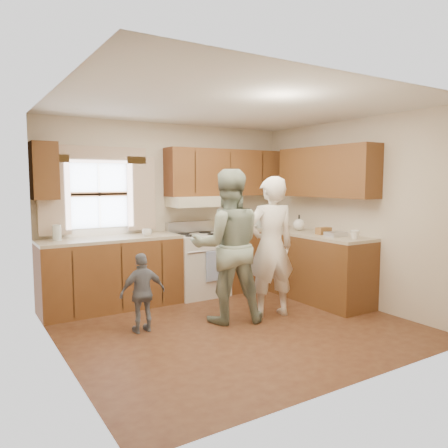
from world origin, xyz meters
TOP-DOWN VIEW (x-y plane):
  - room at (0.00, 0.00)m, footprint 3.80×3.80m
  - kitchen_fixtures at (0.62, 1.08)m, footprint 3.80×2.25m
  - stove at (0.30, 1.44)m, footprint 0.76×0.67m
  - woman_left at (0.59, 0.10)m, footprint 0.71×0.54m
  - woman_right at (0.03, 0.20)m, footprint 1.07×0.96m
  - child at (-0.98, 0.38)m, footprint 0.52×0.22m

SIDE VIEW (x-z plane):
  - child at x=-0.98m, z-range 0.00..0.89m
  - stove at x=0.30m, z-range -0.07..1.00m
  - kitchen_fixtures at x=0.62m, z-range -0.24..1.91m
  - woman_left at x=0.59m, z-range 0.00..1.73m
  - woman_right at x=0.03m, z-range 0.00..1.82m
  - room at x=0.00m, z-range -0.65..3.15m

